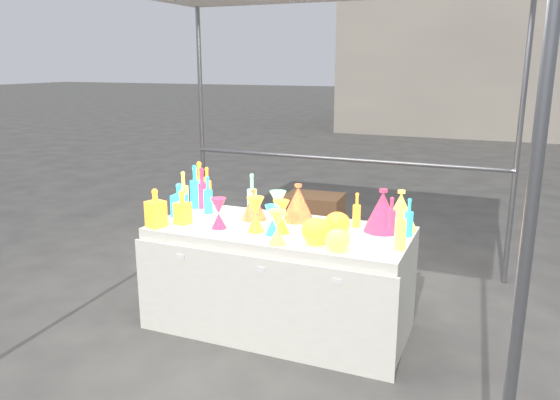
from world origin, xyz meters
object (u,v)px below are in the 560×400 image
at_px(hourglass_0, 281,217).
at_px(lampshade_0, 254,205).
at_px(display_table, 279,278).
at_px(globe_0, 316,232).
at_px(cardboard_box_closed, 314,215).
at_px(decanter_0, 182,207).
at_px(bottle_0, 200,183).

bearing_deg(hourglass_0, lampshade_0, 144.46).
relative_size(display_table, lampshade_0, 8.21).
bearing_deg(globe_0, lampshade_0, 149.88).
relative_size(cardboard_box_closed, decanter_0, 2.54).
bearing_deg(cardboard_box_closed, display_table, -80.28).
relative_size(bottle_0, globe_0, 1.89).
height_order(hourglass_0, lampshade_0, same).
bearing_deg(hourglass_0, decanter_0, -174.11).
bearing_deg(hourglass_0, globe_0, -23.61).
xyz_separation_m(bottle_0, globe_0, (1.19, -0.58, -0.10)).
height_order(display_table, hourglass_0, hourglass_0).
xyz_separation_m(decanter_0, lampshade_0, (0.42, 0.30, -0.01)).
bearing_deg(bottle_0, lampshade_0, -21.15).
distance_m(cardboard_box_closed, hourglass_0, 2.43).
bearing_deg(globe_0, decanter_0, 177.08).
relative_size(hourglass_0, lampshade_0, 1.00).
bearing_deg(lampshade_0, display_table, -35.29).
height_order(bottle_0, hourglass_0, bottle_0).
relative_size(decanter_0, globe_0, 1.31).
bearing_deg(lampshade_0, bottle_0, 150.29).
relative_size(bottle_0, hourglass_0, 1.58).
xyz_separation_m(display_table, decanter_0, (-0.68, -0.17, 0.50)).
height_order(decanter_0, hourglass_0, decanter_0).
height_order(cardboard_box_closed, hourglass_0, hourglass_0).
bearing_deg(decanter_0, lampshade_0, 46.51).
xyz_separation_m(cardboard_box_closed, decanter_0, (-0.18, -2.36, 0.65)).
xyz_separation_m(bottle_0, hourglass_0, (0.90, -0.45, -0.06)).
xyz_separation_m(globe_0, lampshade_0, (-0.60, 0.35, 0.04)).
xyz_separation_m(cardboard_box_closed, hourglass_0, (0.55, -2.28, 0.64)).
distance_m(display_table, lampshade_0, 0.57).
xyz_separation_m(decanter_0, hourglass_0, (0.73, 0.08, -0.01)).
bearing_deg(cardboard_box_closed, globe_0, -73.85).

